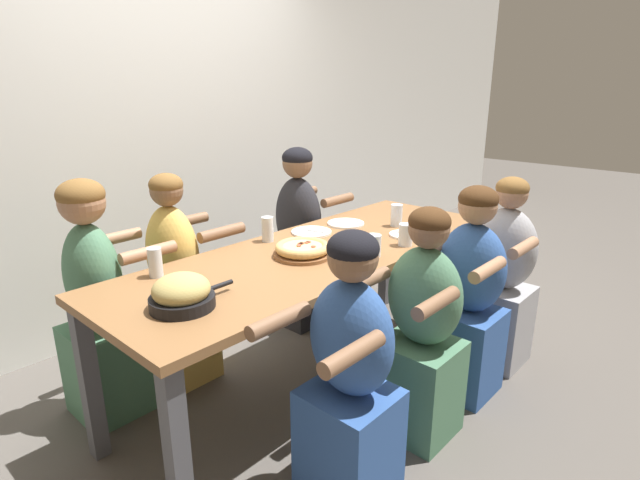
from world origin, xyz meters
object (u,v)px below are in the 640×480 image
at_px(pizza_board_main, 303,250).
at_px(drinking_glass_e, 406,236).
at_px(drinking_glass_c, 155,264).
at_px(empty_plate_b, 311,232).
at_px(empty_plate_a, 346,223).
at_px(empty_plate_c, 405,235).
at_px(diner_far_left, 98,310).
at_px(diner_near_midright, 468,302).
at_px(diner_far_midleft, 176,290).
at_px(drinking_glass_d, 396,217).
at_px(drinking_glass_b, 268,230).
at_px(skillet_bowl, 182,294).
at_px(drinking_glass_a, 373,247).
at_px(diner_near_center, 421,336).
at_px(diner_near_right, 501,282).
at_px(diner_far_midright, 299,244).
at_px(diner_near_midleft, 350,383).

bearing_deg(pizza_board_main, drinking_glass_e, -29.99).
bearing_deg(drinking_glass_c, empty_plate_b, -2.88).
distance_m(empty_plate_a, drinking_glass_c, 1.24).
relative_size(empty_plate_c, drinking_glass_c, 1.35).
bearing_deg(drinking_glass_c, diner_far_left, 112.30).
bearing_deg(diner_near_midright, diner_far_midleft, 37.48).
xyz_separation_m(drinking_glass_d, diner_near_midright, (-0.17, -0.58, -0.33)).
relative_size(empty_plate_a, drinking_glass_b, 1.64).
bearing_deg(empty_plate_c, empty_plate_b, 126.42).
bearing_deg(skillet_bowl, drinking_glass_b, 26.19).
bearing_deg(empty_plate_b, diner_far_midleft, 149.86).
height_order(drinking_glass_a, diner_near_midright, diner_near_midright).
distance_m(empty_plate_b, drinking_glass_a, 0.51).
height_order(drinking_glass_e, diner_far_left, diner_far_left).
bearing_deg(drinking_glass_d, diner_far_left, 156.79).
distance_m(pizza_board_main, empty_plate_a, 0.64).
distance_m(drinking_glass_b, drinking_glass_c, 0.69).
height_order(empty_plate_a, diner_far_left, diner_far_left).
bearing_deg(diner_near_center, drinking_glass_c, 40.93).
distance_m(empty_plate_c, drinking_glass_d, 0.21).
bearing_deg(drinking_glass_d, diner_near_right, -66.57).
xyz_separation_m(empty_plate_a, drinking_glass_c, (-1.24, 0.08, 0.05)).
height_order(empty_plate_b, diner_near_midright, diner_near_midright).
distance_m(skillet_bowl, diner_near_center, 1.10).
bearing_deg(diner_far_midright, drinking_glass_e, -7.29).
height_order(drinking_glass_e, diner_far_midright, diner_far_midright).
xyz_separation_m(empty_plate_c, diner_far_left, (-1.42, 0.82, -0.23)).
bearing_deg(drinking_glass_d, diner_near_midleft, -153.29).
bearing_deg(drinking_glass_a, diner_far_left, 138.74).
bearing_deg(empty_plate_c, drinking_glass_b, 139.89).
relative_size(pizza_board_main, skillet_bowl, 0.81).
bearing_deg(diner_near_center, diner_near_right, -90.00).
height_order(empty_plate_a, diner_far_midleft, diner_far_midleft).
bearing_deg(empty_plate_a, empty_plate_c, -83.94).
bearing_deg(diner_far_left, drinking_glass_e, 54.19).
height_order(empty_plate_c, diner_far_midleft, diner_far_midleft).
bearing_deg(diner_far_midright, drinking_glass_d, 14.11).
bearing_deg(diner_far_midleft, drinking_glass_b, 50.93).
xyz_separation_m(empty_plate_b, drinking_glass_b, (-0.28, 0.07, 0.06)).
bearing_deg(empty_plate_c, diner_far_left, 149.96).
relative_size(drinking_glass_a, diner_near_center, 0.10).
bearing_deg(drinking_glass_e, drinking_glass_d, 41.23).
bearing_deg(skillet_bowl, diner_far_midleft, 61.02).
bearing_deg(diner_near_right, empty_plate_b, 39.45).
xyz_separation_m(diner_far_midright, diner_near_right, (0.42, -1.25, -0.06)).
relative_size(drinking_glass_e, diner_near_right, 0.10).
relative_size(drinking_glass_a, drinking_glass_d, 0.83).
height_order(empty_plate_b, drinking_glass_c, drinking_glass_c).
relative_size(skillet_bowl, diner_far_midright, 0.30).
xyz_separation_m(pizza_board_main, diner_far_midleft, (-0.35, 0.63, -0.29)).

